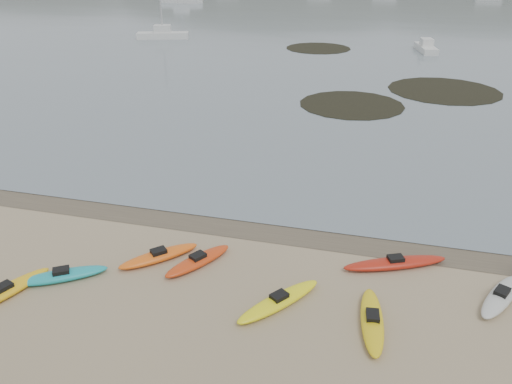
# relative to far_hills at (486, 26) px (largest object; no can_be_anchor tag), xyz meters

# --- Properties ---
(ground) EXTENTS (600.00, 600.00, 0.00)m
(ground) POSITION_rel_far_hills_xyz_m (-39.38, -193.97, 15.93)
(ground) COLOR tan
(ground) RESTS_ON ground
(wet_sand) EXTENTS (60.00, 60.00, 0.00)m
(wet_sand) POSITION_rel_far_hills_xyz_m (-39.38, -194.27, 15.93)
(wet_sand) COLOR brown
(wet_sand) RESTS_ON ground
(kayaks) EXTENTS (20.02, 7.94, 0.34)m
(kayaks) POSITION_rel_far_hills_xyz_m (-39.62, -198.59, 16.10)
(kayaks) COLOR yellow
(kayaks) RESTS_ON ground
(kelp_mats) EXTENTS (21.12, 30.33, 0.04)m
(kelp_mats) POSITION_rel_far_hills_xyz_m (-35.67, -165.92, 15.96)
(kelp_mats) COLOR black
(kelp_mats) RESTS_ON water
(moored_boats) EXTENTS (96.42, 83.10, 1.26)m
(moored_boats) POSITION_rel_far_hills_xyz_m (-36.56, -113.53, 16.48)
(moored_boats) COLOR silver
(moored_boats) RESTS_ON ground
(far_hills) EXTENTS (550.00, 135.00, 80.00)m
(far_hills) POSITION_rel_far_hills_xyz_m (0.00, 0.00, 0.00)
(far_hills) COLOR #384235
(far_hills) RESTS_ON ground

